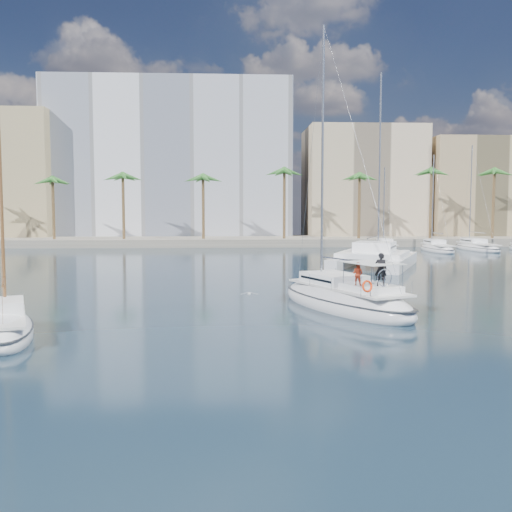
{
  "coord_description": "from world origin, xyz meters",
  "views": [
    {
      "loc": [
        -2.24,
        -31.16,
        5.79
      ],
      "look_at": [
        -0.54,
        1.5,
        3.08
      ],
      "focal_mm": 40.0,
      "sensor_mm": 36.0,
      "label": 1
    }
  ],
  "objects": [
    {
      "name": "palm_centre",
      "position": [
        0.0,
        57.0,
        10.28
      ],
      "size": [
        3.6,
        3.6,
        12.3
      ],
      "color": "brown",
      "rests_on": "ground"
    },
    {
      "name": "moored_yacht_b",
      "position": [
        26.5,
        45.0,
        0.0
      ],
      "size": [
        3.32,
        10.83,
        13.72
      ],
      "primitive_type": null,
      "rotation": [
        0.0,
        0.0,
        -0.02
      ],
      "color": "white",
      "rests_on": "ground"
    },
    {
      "name": "quay",
      "position": [
        0.0,
        61.0,
        0.6
      ],
      "size": [
        120.0,
        14.0,
        1.2
      ],
      "primitive_type": "cube",
      "color": "gray",
      "rests_on": "ground"
    },
    {
      "name": "moored_yacht_c",
      "position": [
        33.0,
        47.0,
        0.0
      ],
      "size": [
        3.98,
        12.33,
        15.54
      ],
      "primitive_type": null,
      "rotation": [
        0.0,
        0.0,
        0.03
      ],
      "color": "white",
      "rests_on": "ground"
    },
    {
      "name": "ground",
      "position": [
        0.0,
        0.0,
        0.0
      ],
      "size": [
        160.0,
        160.0,
        0.0
      ],
      "primitive_type": "plane",
      "color": "black",
      "rests_on": "ground"
    },
    {
      "name": "palm_right",
      "position": [
        34.0,
        57.0,
        10.28
      ],
      "size": [
        3.6,
        3.6,
        12.3
      ],
      "color": "brown",
      "rests_on": "ground"
    },
    {
      "name": "building_beige",
      "position": [
        22.0,
        70.0,
        10.0
      ],
      "size": [
        20.0,
        14.0,
        20.0
      ],
      "primitive_type": "cube",
      "color": "#CCB392",
      "rests_on": "ground"
    },
    {
      "name": "small_sloop",
      "position": [
        -12.26,
        -5.21,
        0.41
      ],
      "size": [
        4.91,
        8.12,
        11.14
      ],
      "rotation": [
        0.0,
        0.0,
        0.34
      ],
      "color": "white",
      "rests_on": "ground"
    },
    {
      "name": "palm_left",
      "position": [
        -34.0,
        57.0,
        10.28
      ],
      "size": [
        3.6,
        3.6,
        12.3
      ],
      "color": "brown",
      "rests_on": "ground"
    },
    {
      "name": "building_tan_right",
      "position": [
        42.0,
        68.0,
        9.0
      ],
      "size": [
        18.0,
        12.0,
        18.0
      ],
      "primitive_type": "cube",
      "color": "tan",
      "rests_on": "ground"
    },
    {
      "name": "building_modern",
      "position": [
        -12.0,
        73.0,
        14.0
      ],
      "size": [
        42.0,
        16.0,
        28.0
      ],
      "primitive_type": "cube",
      "color": "white",
      "rests_on": "ground"
    },
    {
      "name": "catamaran",
      "position": [
        12.55,
        24.98,
        1.18
      ],
      "size": [
        11.84,
        15.14,
        19.56
      ],
      "rotation": [
        0.0,
        0.0,
        -0.43
      ],
      "color": "white",
      "rests_on": "ground"
    },
    {
      "name": "moored_yacht_a",
      "position": [
        20.0,
        47.0,
        0.0
      ],
      "size": [
        3.37,
        9.52,
        11.9
      ],
      "primitive_type": null,
      "rotation": [
        0.0,
        0.0,
        -0.07
      ],
      "color": "white",
      "rests_on": "ground"
    },
    {
      "name": "main_sloop",
      "position": [
        4.6,
        1.31,
        0.54
      ],
      "size": [
        8.1,
        12.4,
        17.61
      ],
      "rotation": [
        0.0,
        0.0,
        0.4
      ],
      "color": "white",
      "rests_on": "ground"
    },
    {
      "name": "seagull",
      "position": [
        -0.95,
        0.91,
        0.98
      ],
      "size": [
        1.0,
        0.43,
        0.18
      ],
      "color": "silver",
      "rests_on": "ground"
    }
  ]
}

